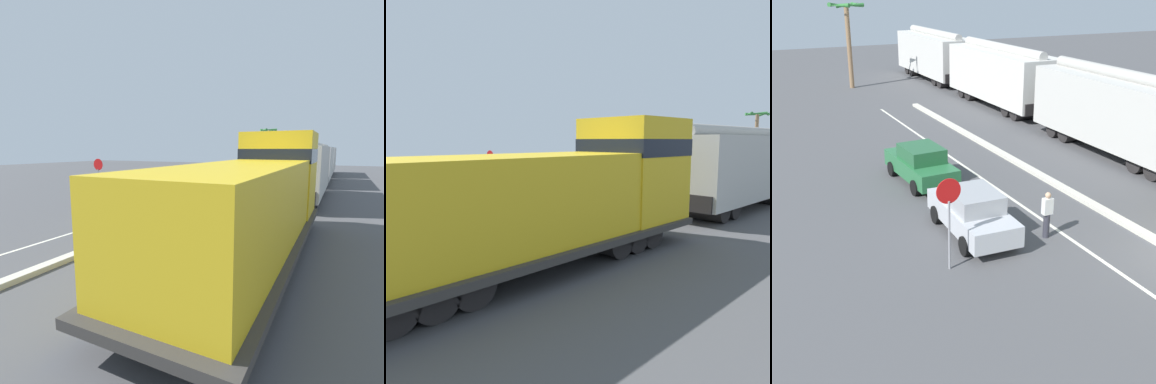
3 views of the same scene
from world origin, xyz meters
TOP-DOWN VIEW (x-y plane):
  - median_curb at (0.00, 6.00)m, footprint 0.36×36.00m
  - lane_stripe at (-2.40, 6.00)m, footprint 0.14×36.00m
  - hopper_car_lead at (5.19, 9.73)m, footprint 2.90×10.60m
  - hopper_car_middle at (5.19, 21.33)m, footprint 2.90×10.60m
  - hopper_car_trailing at (5.19, 32.93)m, footprint 2.90×10.60m
  - parked_car_silver at (-5.20, 4.64)m, footprint 1.96×4.26m
  - parked_car_green at (-4.95, 10.07)m, footprint 1.97×4.27m
  - stop_sign at (-6.85, 2.83)m, footprint 0.76×0.08m
  - palm_tree_near at (-2.18, 32.32)m, footprint 2.64×2.77m
  - pedestrian_by_cars at (-3.06, 3.37)m, footprint 0.34×0.22m

SIDE VIEW (x-z plane):
  - lane_stripe at x=-2.40m, z-range 0.00..0.01m
  - median_curb at x=0.00m, z-range 0.00..0.16m
  - parked_car_silver at x=-5.20m, z-range 0.01..1.63m
  - parked_car_green at x=-4.95m, z-range 0.01..1.63m
  - pedestrian_by_cars at x=-3.06m, z-range 0.04..1.66m
  - stop_sign at x=-6.85m, z-range 0.58..3.46m
  - hopper_car_lead at x=5.19m, z-range -0.01..4.17m
  - hopper_car_middle at x=5.19m, z-range -0.01..4.17m
  - hopper_car_trailing at x=5.19m, z-range -0.01..4.17m
  - palm_tree_near at x=-2.18m, z-range 1.52..8.04m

